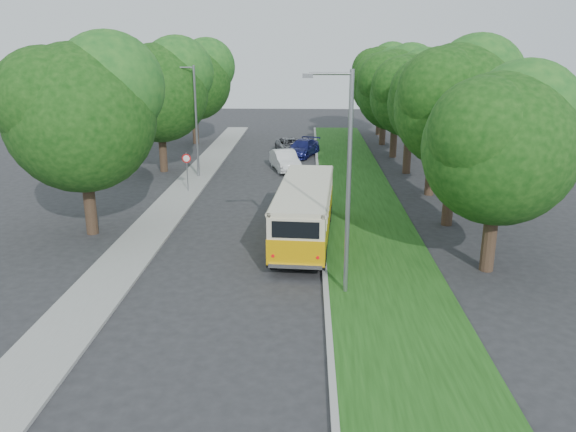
{
  "coord_description": "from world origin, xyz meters",
  "views": [
    {
      "loc": [
        2.88,
        -21.39,
        8.74
      ],
      "look_at": [
        2.03,
        2.32,
        1.5
      ],
      "focal_mm": 35.0,
      "sensor_mm": 36.0,
      "label": 1
    }
  ],
  "objects_px": {
    "lamppost_near": "(346,178)",
    "car_silver": "(297,200)",
    "vintage_bus": "(305,213)",
    "lamppost_far": "(195,118)",
    "car_white": "(285,160)",
    "car_grey": "(291,146)",
    "car_blue": "(302,148)"
  },
  "relations": [
    {
      "from": "car_grey",
      "to": "car_blue",
      "type": "bearing_deg",
      "value": -63.76
    },
    {
      "from": "lamppost_near",
      "to": "vintage_bus",
      "type": "height_order",
      "value": "lamppost_near"
    },
    {
      "from": "lamppost_far",
      "to": "car_white",
      "type": "xyz_separation_m",
      "value": [
        5.92,
        2.73,
        -3.4
      ]
    },
    {
      "from": "lamppost_near",
      "to": "car_silver",
      "type": "height_order",
      "value": "lamppost_near"
    },
    {
      "from": "vintage_bus",
      "to": "car_grey",
      "type": "xyz_separation_m",
      "value": [
        -1.31,
        22.08,
        -0.73
      ]
    },
    {
      "from": "lamppost_near",
      "to": "vintage_bus",
      "type": "xyz_separation_m",
      "value": [
        -1.45,
        5.75,
        -3.0
      ]
    },
    {
      "from": "lamppost_far",
      "to": "car_white",
      "type": "distance_m",
      "value": 7.35
    },
    {
      "from": "lamppost_near",
      "to": "car_silver",
      "type": "relative_size",
      "value": 2.23
    },
    {
      "from": "car_blue",
      "to": "car_silver",
      "type": "bearing_deg",
      "value": -71.51
    },
    {
      "from": "lamppost_far",
      "to": "car_grey",
      "type": "bearing_deg",
      "value": 56.6
    },
    {
      "from": "lamppost_near",
      "to": "lamppost_far",
      "type": "distance_m",
      "value": 20.53
    },
    {
      "from": "car_white",
      "to": "car_blue",
      "type": "height_order",
      "value": "car_white"
    },
    {
      "from": "lamppost_near",
      "to": "car_white",
      "type": "distance_m",
      "value": 21.75
    },
    {
      "from": "car_silver",
      "to": "car_blue",
      "type": "bearing_deg",
      "value": 70.43
    },
    {
      "from": "lamppost_far",
      "to": "car_blue",
      "type": "height_order",
      "value": "lamppost_far"
    },
    {
      "from": "car_silver",
      "to": "car_grey",
      "type": "relative_size",
      "value": 0.79
    },
    {
      "from": "lamppost_near",
      "to": "vintage_bus",
      "type": "relative_size",
      "value": 0.87
    },
    {
      "from": "car_white",
      "to": "car_grey",
      "type": "distance_m",
      "value": 6.6
    },
    {
      "from": "vintage_bus",
      "to": "lamppost_near",
      "type": "bearing_deg",
      "value": -71.84
    },
    {
      "from": "car_silver",
      "to": "lamppost_far",
      "type": "bearing_deg",
      "value": 113.33
    },
    {
      "from": "lamppost_far",
      "to": "vintage_bus",
      "type": "xyz_separation_m",
      "value": [
        7.46,
        -12.75,
        -2.75
      ]
    },
    {
      "from": "car_white",
      "to": "car_grey",
      "type": "relative_size",
      "value": 0.96
    },
    {
      "from": "vintage_bus",
      "to": "car_white",
      "type": "bearing_deg",
      "value": 99.67
    },
    {
      "from": "lamppost_near",
      "to": "car_grey",
      "type": "distance_m",
      "value": 28.21
    },
    {
      "from": "car_white",
      "to": "lamppost_near",
      "type": "bearing_deg",
      "value": -96.77
    },
    {
      "from": "vintage_bus",
      "to": "car_blue",
      "type": "relative_size",
      "value": 1.99
    },
    {
      "from": "lamppost_near",
      "to": "car_silver",
      "type": "bearing_deg",
      "value": 100.03
    },
    {
      "from": "car_silver",
      "to": "car_grey",
      "type": "xyz_separation_m",
      "value": [
        -0.84,
        16.98,
        0.02
      ]
    },
    {
      "from": "car_silver",
      "to": "car_grey",
      "type": "distance_m",
      "value": 17.0
    },
    {
      "from": "car_silver",
      "to": "car_blue",
      "type": "distance_m",
      "value": 15.79
    },
    {
      "from": "vintage_bus",
      "to": "lamppost_far",
      "type": "bearing_deg",
      "value": 124.31
    },
    {
      "from": "lamppost_near",
      "to": "car_blue",
      "type": "height_order",
      "value": "lamppost_near"
    }
  ]
}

